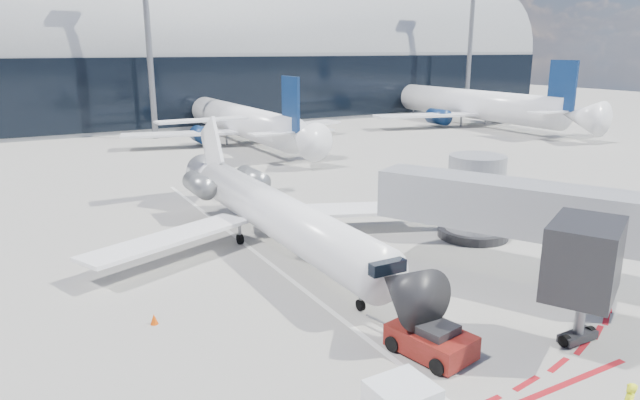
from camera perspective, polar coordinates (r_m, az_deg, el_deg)
ground at (r=26.72m, az=-2.33°, el=-8.44°), size 260.00×260.00×0.00m
apron_centerline at (r=28.38m, az=-4.17°, el=-7.02°), size 0.25×40.00×0.01m
terminal_building at (r=87.63m, az=-22.40°, el=12.49°), size 150.00×24.15×24.00m
jet_bridge at (r=29.09m, az=17.92°, el=-0.93°), size 10.03×15.20×4.90m
light_mast_centre at (r=71.77m, az=-16.84°, el=15.85°), size 0.70×0.70×25.00m
light_mast_east at (r=96.16m, az=14.84°, el=15.60°), size 0.70×0.70×25.00m
regional_jet at (r=31.11m, az=-5.07°, el=-0.97°), size 20.37×25.12×6.29m
pushback_tug at (r=21.26m, az=11.06°, el=-13.61°), size 2.49×4.77×1.21m
safety_cone_left at (r=23.97m, az=-16.26°, el=-11.36°), size 0.32×0.32×0.44m
safety_cone_right at (r=18.73m, az=8.97°, el=-18.88°), size 0.33×0.33×0.46m
bg_airliner_1 at (r=66.57m, az=-8.10°, el=10.01°), size 31.25×33.08×10.11m
bg_airliner_2 at (r=84.87m, az=14.83°, el=11.21°), size 35.84×37.95×11.60m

